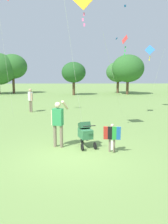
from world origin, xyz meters
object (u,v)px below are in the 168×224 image
object	(u,v)px
child_with_butterfly_kite	(112,135)
kite_adult_black	(83,2)
kite_blue_high	(150,52)
kite_green_novelty	(124,44)
person_red_shirt	(30,98)
stroller	(85,132)
person_adult_flyer	(58,120)

from	to	relation	value
child_with_butterfly_kite	kite_adult_black	bearing A→B (deg)	113.45
kite_blue_high	kite_green_novelty	bearing A→B (deg)	-127.29
child_with_butterfly_kite	person_red_shirt	world-z (taller)	person_red_shirt
stroller	kite_adult_black	bearing A→B (deg)	92.20
stroller	person_red_shirt	distance (m)	9.42
child_with_butterfly_kite	stroller	distance (m)	1.18
person_adult_flyer	kite_blue_high	size ratio (longest dim) A/B	0.37
kite_adult_black	kite_blue_high	world-z (taller)	kite_adult_black
kite_adult_black	kite_blue_high	xyz separation A→B (m)	(5.38, 8.16, -1.41)
person_red_shirt	person_adult_flyer	bearing A→B (deg)	-70.81
stroller	kite_green_novelty	world-z (taller)	kite_green_novelty
person_adult_flyer	person_red_shirt	distance (m)	9.00
person_adult_flyer	kite_adult_black	world-z (taller)	kite_adult_black
person_red_shirt	child_with_butterfly_kite	bearing A→B (deg)	-61.27
person_adult_flyer	stroller	size ratio (longest dim) A/B	1.69
child_with_butterfly_kite	kite_adult_black	distance (m)	5.94
child_with_butterfly_kite	kite_adult_black	world-z (taller)	kite_adult_black
kite_adult_black	kite_blue_high	distance (m)	9.87
kite_green_novelty	child_with_butterfly_kite	bearing A→B (deg)	-102.68
kite_adult_black	kite_green_novelty	bearing A→B (deg)	60.00
child_with_butterfly_kite	stroller	size ratio (longest dim) A/B	0.96
kite_blue_high	person_red_shirt	world-z (taller)	kite_blue_high
stroller	person_adult_flyer	bearing A→B (deg)	179.46
kite_green_novelty	kite_blue_high	world-z (taller)	kite_green_novelty
stroller	person_red_shirt	bearing A→B (deg)	115.35
kite_adult_black	kite_blue_high	size ratio (longest dim) A/B	1.30
person_adult_flyer	kite_blue_high	world-z (taller)	kite_blue_high
kite_blue_high	child_with_butterfly_kite	bearing A→B (deg)	-112.22
person_red_shirt	kite_adult_black	bearing A→B (deg)	-59.49
kite_adult_black	person_red_shirt	distance (m)	9.22
person_adult_flyer	person_red_shirt	size ratio (longest dim) A/B	1.06
kite_green_novelty	kite_blue_high	xyz separation A→B (m)	(2.76, 3.62, -0.19)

